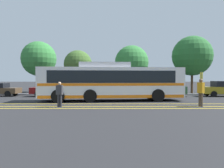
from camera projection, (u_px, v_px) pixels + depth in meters
The scene contains 18 objects.
ground_plane at pixel (112, 101), 17.96m from camera, with size 220.00×220.00×0.00m, color #262628.
lane_strip_0 at pixel (112, 104), 15.63m from camera, with size 0.20×31.40×0.01m, color gold.
lane_strip_1 at pixel (112, 106), 14.21m from camera, with size 0.20×31.40×0.01m, color gold.
lane_strip_2 at pixel (112, 108), 13.21m from camera, with size 0.20×31.40×0.01m, color gold.
curb_strip at pixel (112, 94), 24.03m from camera, with size 39.40×0.36×0.15m, color #99999E.
transit_bus at pixel (112, 82), 17.79m from camera, with size 11.87×3.60×3.10m.
parked_car_0 at pixel (0, 89), 22.54m from camera, with size 3.99×1.82×1.36m.
parked_car_1 at pixel (55, 89), 22.19m from camera, with size 4.56×1.87×1.50m.
parked_car_2 at pixel (116, 89), 22.06m from camera, with size 4.22×2.03×1.52m.
parked_car_3 at pixel (166, 89), 22.23m from camera, with size 3.97×2.05×1.44m.
parked_car_4 at pixel (224, 89), 22.14m from camera, with size 4.35×1.88×1.56m.
pedestrian_0 at pixel (202, 91), 14.10m from camera, with size 0.39×0.47×1.80m.
pedestrian_1 at pixel (60, 93), 14.04m from camera, with size 0.47×0.33×1.60m.
bus_stop_sign at pixel (202, 83), 17.10m from camera, with size 0.07×0.40×2.36m.
tree_0 at pixel (40, 59), 28.82m from camera, with size 4.56×4.56×6.72m.
tree_1 at pixel (132, 62), 28.19m from camera, with size 4.35×4.35×6.10m.
tree_2 at pixel (193, 56), 26.81m from camera, with size 4.88×4.88×7.06m.
tree_3 at pixel (79, 64), 25.78m from camera, with size 3.31×3.31×5.16m.
Camera 1 is at (0.07, -17.92, 1.81)m, focal length 35.00 mm.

